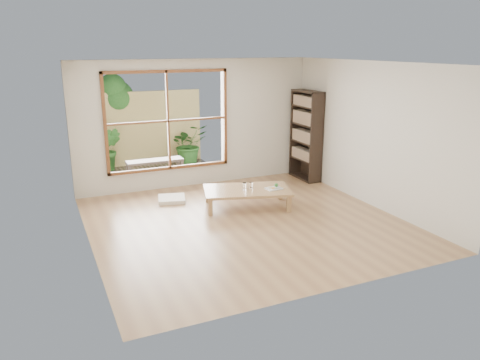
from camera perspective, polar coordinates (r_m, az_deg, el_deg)
The scene contains 15 objects.
ground at distance 7.89m, azimuth 0.66°, elevation -5.15°, with size 5.00×5.00×0.00m, color tan.
low_table at distance 8.52m, azimuth 0.87°, elevation -1.37°, with size 1.74×1.28×0.34m.
floor_cushion at distance 9.02m, azimuth -8.33°, elevation -2.30°, with size 0.50×0.50×0.07m, color white.
bookshelf at distance 10.31m, azimuth 8.07°, elevation 5.39°, with size 0.31×0.87×1.93m, color black.
glass_tall at distance 8.44m, azimuth 0.53°, elevation -0.80°, with size 0.07×0.07×0.13m, color silver.
glass_mid at distance 8.61m, azimuth 1.36°, elevation -0.58°, with size 0.06×0.06×0.09m, color silver.
glass_short at distance 8.60m, azimuth 0.55°, elevation -0.60°, with size 0.07×0.07×0.09m, color silver.
glass_small at distance 8.61m, azimuth 0.57°, elevation -0.61°, with size 0.07×0.07×0.08m, color silver.
food_tray at distance 8.54m, azimuth 4.20°, elevation -0.93°, with size 0.30×0.22×0.09m.
deck at distance 10.91m, azimuth -10.07°, elevation 0.69°, with size 2.80×2.00×0.05m, color #3B322B.
garden_bench at distance 10.53m, azimuth -10.34°, elevation 2.12°, with size 1.24×0.37×0.39m.
bamboo_fence at distance 11.67m, azimuth -11.51°, elevation 6.15°, with size 2.80×0.06×1.80m, color tan.
shrub_right at distance 11.62m, azimuth -6.27°, elevation 4.39°, with size 0.88×0.76×0.97m, color #2A5820.
shrub_left at distance 11.29m, azimuth -15.69°, elevation 3.63°, with size 0.56×0.45×1.01m, color #2A5820.
garden_tree at distance 11.74m, azimuth -15.31°, elevation 9.55°, with size 1.04×0.85×2.22m.
Camera 1 is at (-3.08, -6.67, 2.87)m, focal length 35.00 mm.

